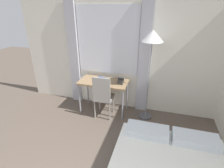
# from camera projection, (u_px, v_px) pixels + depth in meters

# --- Properties ---
(wall_back_with_window) EXTENTS (5.11, 0.13, 2.70)m
(wall_back_with_window) POSITION_uv_depth(u_px,v_px,m) (124.00, 53.00, 3.89)
(wall_back_with_window) COLOR silver
(wall_back_with_window) RESTS_ON ground_plane
(desk) EXTENTS (1.09, 0.55, 0.77)m
(desk) POSITION_uv_depth(u_px,v_px,m) (103.00, 84.00, 3.96)
(desk) COLOR #937551
(desk) RESTS_ON ground_plane
(desk_chair) EXTENTS (0.41, 0.41, 1.00)m
(desk_chair) POSITION_uv_depth(u_px,v_px,m) (103.00, 95.00, 3.77)
(desk_chair) COLOR gray
(desk_chair) RESTS_ON ground_plane
(standing_lamp) EXTENTS (0.42, 0.42, 1.92)m
(standing_lamp) POSITION_uv_depth(u_px,v_px,m) (152.00, 43.00, 3.30)
(standing_lamp) COLOR #4C4C51
(standing_lamp) RESTS_ON ground_plane
(telephone) EXTENTS (0.13, 0.17, 0.12)m
(telephone) POSITION_uv_depth(u_px,v_px,m) (121.00, 81.00, 3.80)
(telephone) COLOR #2D2D2D
(telephone) RESTS_ON desk
(book) EXTENTS (0.31, 0.27, 0.02)m
(book) POSITION_uv_depth(u_px,v_px,m) (102.00, 79.00, 4.00)
(book) COLOR navy
(book) RESTS_ON desk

